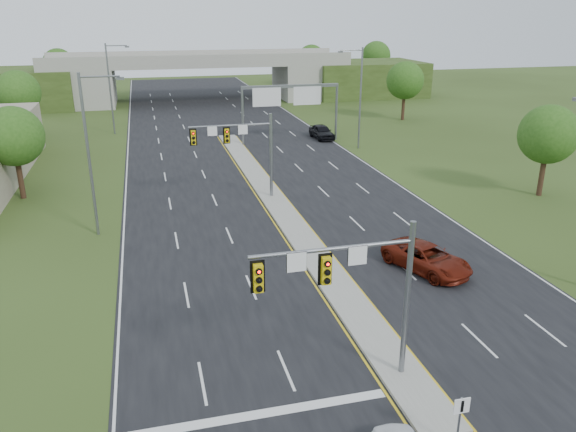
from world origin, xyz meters
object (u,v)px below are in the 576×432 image
at_px(car_far_a, 427,258).
at_px(signal_mast_far, 243,144).
at_px(signal_mast_near, 356,282).
at_px(overpass, 200,80).
at_px(car_far_c, 322,132).
at_px(sign_gantry, 289,98).
at_px(keep_right_sign, 460,415).

bearing_deg(car_far_a, signal_mast_far, 95.99).
distance_m(signal_mast_near, signal_mast_far, 25.00).
bearing_deg(signal_mast_near, car_far_a, 48.35).
bearing_deg(overpass, car_far_c, -72.14).
height_order(sign_gantry, car_far_c, sign_gantry).
xyz_separation_m(signal_mast_near, signal_mast_far, (0.00, 25.00, 0.00)).
distance_m(keep_right_sign, sign_gantry, 50.04).
relative_size(overpass, car_far_c, 16.20).
distance_m(signal_mast_near, overpass, 80.11).
bearing_deg(car_far_a, overpass, 73.53).
xyz_separation_m(signal_mast_far, overpass, (2.26, 55.07, -1.17)).
height_order(keep_right_sign, car_far_c, keep_right_sign).
xyz_separation_m(signal_mast_near, car_far_a, (8.14, 9.16, -3.92)).
bearing_deg(car_far_c, car_far_a, -100.75).
relative_size(signal_mast_near, signal_mast_far, 1.00).
bearing_deg(sign_gantry, keep_right_sign, -97.70).
height_order(signal_mast_far, car_far_c, signal_mast_far).
bearing_deg(overpass, sign_gantry, -79.21).
distance_m(signal_mast_far, keep_right_sign, 29.71).
bearing_deg(overpass, signal_mast_far, -92.35).
bearing_deg(car_far_a, car_far_c, 60.86).
height_order(overpass, car_far_c, overpass).
distance_m(signal_mast_far, car_far_a, 18.24).
xyz_separation_m(signal_mast_far, sign_gantry, (8.95, 19.99, 0.51)).
bearing_deg(keep_right_sign, car_far_c, 77.68).
bearing_deg(car_far_c, overpass, 105.04).
xyz_separation_m(keep_right_sign, overpass, (0.00, 84.53, 2.04)).
height_order(car_far_a, car_far_c, car_far_c).
bearing_deg(signal_mast_far, overpass, 87.65).
xyz_separation_m(sign_gantry, overpass, (-6.68, 35.08, -1.69)).
bearing_deg(signal_mast_far, car_far_a, -62.80).
bearing_deg(signal_mast_near, sign_gantry, 78.75).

